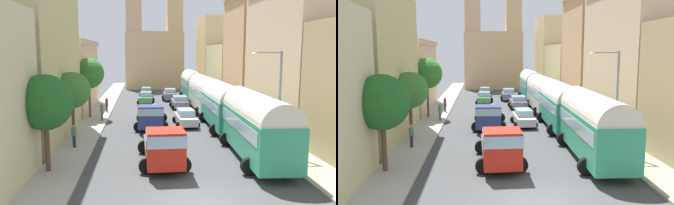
# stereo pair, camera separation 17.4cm
# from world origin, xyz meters

# --- Properties ---
(ground_plane) EXTENTS (154.00, 154.00, 0.00)m
(ground_plane) POSITION_xyz_m (0.00, 27.00, 0.00)
(ground_plane) COLOR #424446
(sidewalk_left) EXTENTS (2.50, 70.00, 0.14)m
(sidewalk_left) POSITION_xyz_m (-7.25, 27.00, 0.07)
(sidewalk_left) COLOR #AFACA3
(sidewalk_left) RESTS_ON ground
(sidewalk_right) EXTENTS (2.50, 70.00, 0.14)m
(sidewalk_right) POSITION_xyz_m (7.25, 27.00, 0.07)
(sidewalk_right) COLOR gray
(sidewalk_right) RESTS_ON ground
(building_left_1) EXTENTS (5.41, 13.29, 14.63)m
(building_left_1) POSITION_xyz_m (-10.96, 13.13, 7.35)
(building_left_1) COLOR tan
(building_left_1) RESTS_ON ground
(building_left_2) EXTENTS (5.01, 13.28, 8.14)m
(building_left_2) POSITION_xyz_m (-10.78, 27.21, 4.09)
(building_left_2) COLOR #D7B58F
(building_left_2) RESTS_ON ground
(building_right_1) EXTENTS (5.89, 12.95, 13.37)m
(building_right_1) POSITION_xyz_m (11.18, 15.43, 6.71)
(building_right_1) COLOR #D4B38D
(building_right_1) RESTS_ON ground
(building_right_2) EXTENTS (6.48, 9.27, 13.82)m
(building_right_2) POSITION_xyz_m (11.44, 27.38, 6.93)
(building_right_2) COLOR tan
(building_right_2) RESTS_ON ground
(building_right_3) EXTENTS (4.81, 12.25, 7.93)m
(building_right_3) POSITION_xyz_m (10.91, 38.61, 3.97)
(building_right_3) COLOR #C6B67F
(building_right_3) RESTS_ON ground
(building_right_4) EXTENTS (5.50, 10.15, 13.19)m
(building_right_4) POSITION_xyz_m (11.25, 50.29, 6.59)
(building_right_4) COLOR #CEB57D
(building_right_4) RESTS_ON ground
(distant_church) EXTENTS (10.72, 7.32, 18.98)m
(distant_church) POSITION_xyz_m (-0.00, 52.04, 6.57)
(distant_church) COLOR tan
(distant_church) RESTS_ON ground
(parked_bus_0) EXTENTS (3.56, 9.95, 4.22)m
(parked_bus_0) POSITION_xyz_m (4.60, 6.50, 2.33)
(parked_bus_0) COLOR #319C73
(parked_bus_0) RESTS_ON ground
(parked_bus_1) EXTENTS (3.48, 9.32, 4.11)m
(parked_bus_1) POSITION_xyz_m (4.60, 15.50, 2.25)
(parked_bus_1) COLOR #309272
(parked_bus_1) RESTS_ON ground
(parked_bus_2) EXTENTS (3.24, 9.43, 4.11)m
(parked_bus_2) POSITION_xyz_m (4.60, 24.50, 2.28)
(parked_bus_2) COLOR beige
(parked_bus_2) RESTS_ON ground
(parked_bus_3) EXTENTS (3.35, 8.78, 4.25)m
(parked_bus_3) POSITION_xyz_m (4.60, 33.50, 2.36)
(parked_bus_3) COLOR #2B8D6F
(parked_bus_3) RESTS_ON ground
(cargo_truck_0) EXTENTS (3.07, 6.69, 2.52)m
(cargo_truck_0) POSITION_xyz_m (-1.35, 5.30, 1.30)
(cargo_truck_0) COLOR red
(cargo_truck_0) RESTS_ON ground
(cargo_truck_1) EXTENTS (3.21, 7.19, 2.32)m
(cargo_truck_1) POSITION_xyz_m (-1.76, 15.72, 1.19)
(cargo_truck_1) COLOR navy
(cargo_truck_1) RESTS_ON ground
(car_0) EXTENTS (2.45, 4.12, 1.57)m
(car_0) POSITION_xyz_m (-1.95, 31.52, 0.78)
(car_0) COLOR #4E9C59
(car_0) RESTS_ON ground
(car_1) EXTENTS (2.21, 3.74, 1.45)m
(car_1) POSITION_xyz_m (-1.80, 38.80, 0.74)
(car_1) COLOR #1F212C
(car_1) RESTS_ON ground
(car_2) EXTENTS (2.29, 4.44, 1.54)m
(car_2) POSITION_xyz_m (1.50, 17.00, 0.77)
(car_2) COLOR silver
(car_2) RESTS_ON ground
(car_3) EXTENTS (2.42, 3.98, 1.55)m
(car_3) POSITION_xyz_m (2.08, 26.91, 0.78)
(car_3) COLOR gray
(car_3) RESTS_ON ground
(car_4) EXTENTS (2.44, 4.02, 1.67)m
(car_4) POSITION_xyz_m (1.51, 34.42, 0.83)
(car_4) COLOR slate
(car_4) RESTS_ON ground
(pedestrian_0) EXTENTS (0.44, 0.44, 1.90)m
(pedestrian_0) POSITION_xyz_m (-6.43, 19.04, 1.11)
(pedestrian_0) COLOR #575147
(pedestrian_0) RESTS_ON ground
(pedestrian_1) EXTENTS (0.47, 0.47, 1.80)m
(pedestrian_1) POSITION_xyz_m (-6.49, 24.52, 1.03)
(pedestrian_1) COLOR #21324F
(pedestrian_1) RESTS_ON ground
(pedestrian_2) EXTENTS (0.47, 0.47, 1.77)m
(pedestrian_2) POSITION_xyz_m (-7.35, 9.53, 1.02)
(pedestrian_2) COLOR #27274A
(pedestrian_2) RESTS_ON ground
(streetlamp_near) EXTENTS (2.07, 0.28, 6.86)m
(streetlamp_near) POSITION_xyz_m (6.22, 7.45, 4.12)
(streetlamp_near) COLOR gray
(streetlamp_near) RESTS_ON ground
(roadside_tree_0) EXTENTS (3.11, 3.11, 5.59)m
(roadside_tree_0) POSITION_xyz_m (-7.90, 4.71, 4.02)
(roadside_tree_0) COLOR brown
(roadside_tree_0) RESTS_ON ground
(roadside_tree_1) EXTENTS (2.82, 2.82, 5.31)m
(roadside_tree_1) POSITION_xyz_m (-7.90, 12.35, 3.88)
(roadside_tree_1) COLOR brown
(roadside_tree_1) RESTS_ON ground
(roadside_tree_2) EXTENTS (3.10, 3.10, 6.20)m
(roadside_tree_2) POSITION_xyz_m (-7.90, 21.33, 4.63)
(roadside_tree_2) COLOR brown
(roadside_tree_2) RESTS_ON ground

